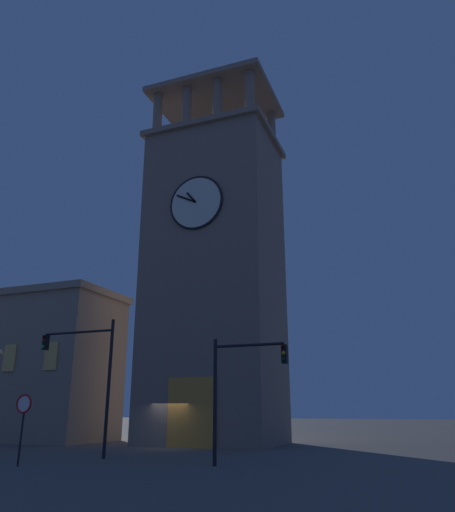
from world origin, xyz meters
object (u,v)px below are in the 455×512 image
at_px(traffic_signal_far, 88,365).
at_px(no_horn_sign, 23,409).
at_px(clocktower, 215,273).
at_px(traffic_signal_mid, 239,378).

relative_size(traffic_signal_far, no_horn_sign, 2.32).
xyz_separation_m(clocktower, traffic_signal_far, (2.34, 10.53, -7.13)).
height_order(traffic_signal_mid, no_horn_sign, traffic_signal_mid).
relative_size(traffic_signal_mid, no_horn_sign, 1.81).
bearing_deg(clocktower, traffic_signal_far, 77.48).
bearing_deg(traffic_signal_mid, no_horn_sign, 19.82).
height_order(clocktower, no_horn_sign, clocktower).
distance_m(clocktower, traffic_signal_far, 12.93).
xyz_separation_m(clocktower, no_horn_sign, (2.31, 14.52, -9.22)).
relative_size(clocktower, traffic_signal_far, 4.33).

